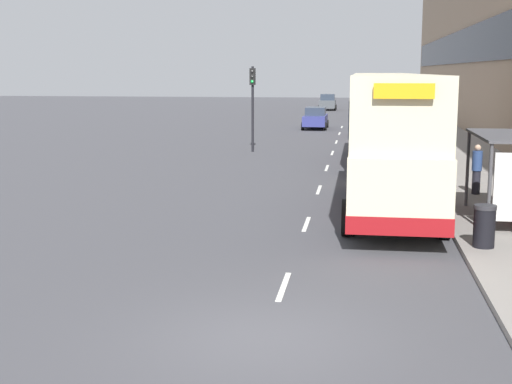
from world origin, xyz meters
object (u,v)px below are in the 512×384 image
Objects in this scene: double_decker_bus_near at (392,141)px; double_decker_bus_ahead at (381,116)px; litter_bin at (484,226)px; traffic_light_far_kerb at (253,94)px; car_0 at (328,102)px; car_1 at (371,117)px; pedestrian_2 at (477,169)px; car_2 at (315,118)px; car_3 at (366,124)px; bus_shelter at (512,162)px.

double_decker_bus_ahead is (-0.04, 12.70, 0.00)m from double_decker_bus_near.
traffic_light_far_kerb is (-8.95, 21.14, 2.48)m from litter_bin.
car_0 is 0.85× the size of car_1.
double_decker_bus_ahead reaches higher than car_0.
car_2 is at bearing 104.27° from pedestrian_2.
car_0 reaches higher than car_3.
car_1 is at bearing 90.28° from double_decker_bus_near.
bus_shelter is 2.41× the size of pedestrian_2.
car_1 is at bearing 100.48° from car_0.
traffic_light_far_kerb reaches higher than car_1.
pedestrian_2 reaches higher than litter_bin.
double_decker_bus_ahead is at bearing 95.77° from car_0.
double_decker_bus_near is at bearing -67.42° from traffic_light_far_kerb.
double_decker_bus_near reaches higher than pedestrian_2.
pedestrian_2 is at bearing 82.75° from litter_bin.
car_1 reaches higher than car_3.
car_2 is 0.98× the size of car_3.
traffic_light_far_kerb is (-6.24, -10.44, 2.32)m from car_3.
pedestrian_2 is (3.25, -31.51, 0.17)m from car_1.
litter_bin is at bearing -97.25° from pedestrian_2.
double_decker_bus_near is 2.76× the size of car_0.
bus_shelter is 1.10× the size of car_0.
car_1 is (-0.13, 22.10, -1.42)m from double_decker_bus_ahead.
double_decker_bus_near is 10.05× the size of litter_bin.
double_decker_bus_near reaches higher than bus_shelter.
car_3 is at bearing 97.24° from car_0.
pedestrian_2 is at bearing -53.09° from traffic_light_far_kerb.
car_0 is 64.79m from litter_bin.
car_2 is (-4.47, 32.95, -1.46)m from double_decker_bus_near.
double_decker_bus_ahead is 10.30× the size of litter_bin.
car_0 is 43.39m from traffic_light_far_kerb.
double_decker_bus_ahead is at bearing -29.30° from traffic_light_far_kerb.
double_decker_bus_ahead is at bearing -89.67° from car_1.
car_3 is 31.69m from litter_bin.
double_decker_bus_near is 4.67m from pedestrian_2.
bus_shelter is 35.22m from car_2.
bus_shelter is 61.74m from car_0.
bus_shelter is at bearing -76.65° from double_decker_bus_ahead.
traffic_light_far_kerb reaches higher than litter_bin.
double_decker_bus_ahead is 6.20× the size of pedestrian_2.
litter_bin is at bearing -85.10° from car_3.
double_decker_bus_near is 5.30m from litter_bin.
double_decker_bus_ahead is 2.83× the size of car_0.
car_0 is 0.83× the size of car_3.
bus_shelter is 3.60m from double_decker_bus_near.
car_2 is at bearing -156.75° from car_1.
litter_bin is (-1.22, -3.22, -1.21)m from bus_shelter.
bus_shelter is at bearing -60.42° from traffic_light_far_kerb.
double_decker_bus_near is at bearing -89.80° from double_decker_bus_ahead.
double_decker_bus_ahead reaches higher than car_2.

